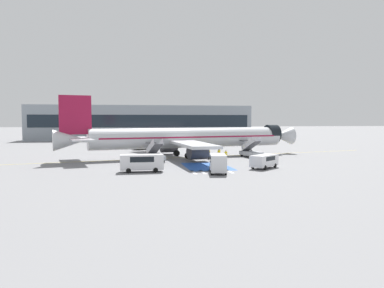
% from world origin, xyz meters
% --- Properties ---
extents(ground_plane, '(600.00, 600.00, 0.00)m').
position_xyz_m(ground_plane, '(0.00, 0.00, 0.00)').
color(ground_plane, slate).
extents(apron_leadline_yellow, '(78.32, 17.81, 0.01)m').
position_xyz_m(apron_leadline_yellow, '(-0.34, 0.97, 0.00)').
color(apron_leadline_yellow, gold).
rests_on(apron_leadline_yellow, ground_plane).
extents(apron_stand_patch_blue, '(6.38, 9.94, 0.01)m').
position_xyz_m(apron_stand_patch_blue, '(-0.34, -12.88, 0.00)').
color(apron_stand_patch_blue, '#2856A8').
rests_on(apron_stand_patch_blue, ground_plane).
extents(apron_walkway_bar_0, '(0.44, 3.60, 0.01)m').
position_xyz_m(apron_walkway_bar_0, '(-3.34, -18.42, 0.00)').
color(apron_walkway_bar_0, silver).
rests_on(apron_walkway_bar_0, ground_plane).
extents(apron_walkway_bar_1, '(0.44, 3.60, 0.01)m').
position_xyz_m(apron_walkway_bar_1, '(-2.14, -18.42, 0.00)').
color(apron_walkway_bar_1, silver).
rests_on(apron_walkway_bar_1, ground_plane).
extents(apron_walkway_bar_2, '(0.44, 3.60, 0.01)m').
position_xyz_m(apron_walkway_bar_2, '(-0.94, -18.42, 0.00)').
color(apron_walkway_bar_2, silver).
rests_on(apron_walkway_bar_2, ground_plane).
extents(apron_walkway_bar_3, '(0.44, 3.60, 0.01)m').
position_xyz_m(apron_walkway_bar_3, '(0.26, -18.42, 0.00)').
color(apron_walkway_bar_3, silver).
rests_on(apron_walkway_bar_3, ground_plane).
extents(apron_walkway_bar_4, '(0.44, 3.60, 0.01)m').
position_xyz_m(apron_walkway_bar_4, '(1.46, -18.42, 0.00)').
color(apron_walkway_bar_4, silver).
rests_on(apron_walkway_bar_4, ground_plane).
extents(airliner, '(45.19, 34.51, 10.68)m').
position_xyz_m(airliner, '(-1.03, 0.82, 3.46)').
color(airliner, silver).
rests_on(airliner, ground_plane).
extents(boarding_stairs_forward, '(3.20, 5.53, 3.82)m').
position_xyz_m(boarding_stairs_forward, '(10.34, -1.07, 0.97)').
color(boarding_stairs_forward, '#ADB2BA').
rests_on(boarding_stairs_forward, ground_plane).
extents(boarding_stairs_aft, '(3.20, 5.53, 3.80)m').
position_xyz_m(boarding_stairs_aft, '(-7.34, -5.05, 0.96)').
color(boarding_stairs_aft, '#ADB2BA').
rests_on(boarding_stairs_aft, ground_plane).
extents(fuel_tanker, '(3.79, 9.81, 3.61)m').
position_xyz_m(fuel_tanker, '(-9.17, 22.98, 1.83)').
color(fuel_tanker, '#38383D').
rests_on(fuel_tanker, ground_plane).
extents(service_van_0, '(5.55, 2.00, 2.27)m').
position_xyz_m(service_van_0, '(-9.89, -17.01, 1.35)').
color(service_van_0, silver).
rests_on(service_van_0, ground_plane).
extents(service_van_1, '(2.61, 4.47, 2.41)m').
position_xyz_m(service_van_1, '(-0.48, -20.04, 1.42)').
color(service_van_1, silver).
rests_on(service_van_1, ground_plane).
extents(service_van_2, '(4.90, 4.61, 1.88)m').
position_xyz_m(service_van_2, '(7.06, -16.33, 1.14)').
color(service_van_2, silver).
rests_on(service_van_2, ground_plane).
extents(ground_crew_0, '(0.48, 0.36, 1.82)m').
position_xyz_m(ground_crew_0, '(3.61, -4.25, 1.06)').
color(ground_crew_0, '#2D2D33').
rests_on(ground_crew_0, ground_plane).
extents(ground_crew_1, '(0.31, 0.47, 1.84)m').
position_xyz_m(ground_crew_1, '(4.10, -2.49, 1.07)').
color(ground_crew_1, black).
rests_on(ground_crew_1, ground_plane).
extents(ground_crew_2, '(0.49, 0.42, 1.69)m').
position_xyz_m(ground_crew_2, '(2.05, -3.23, 0.97)').
color(ground_crew_2, black).
rests_on(ground_crew_2, ground_plane).
extents(ground_crew_3, '(0.49, 0.40, 1.59)m').
position_xyz_m(ground_crew_3, '(4.75, -4.51, 0.91)').
color(ground_crew_3, '#2D2D33').
rests_on(ground_crew_3, ground_plane).
extents(traffic_cone_0, '(0.48, 0.48, 0.53)m').
position_xyz_m(traffic_cone_0, '(-10.23, -8.52, 0.27)').
color(traffic_cone_0, orange).
rests_on(traffic_cone_0, ground_plane).
extents(traffic_cone_1, '(0.43, 0.43, 0.48)m').
position_xyz_m(traffic_cone_1, '(2.93, -7.63, 0.24)').
color(traffic_cone_1, orange).
rests_on(traffic_cone_1, ground_plane).
extents(terminal_building, '(74.51, 12.10, 11.57)m').
position_xyz_m(terminal_building, '(-6.61, 64.05, 5.79)').
color(terminal_building, '#89939E').
rests_on(terminal_building, ground_plane).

